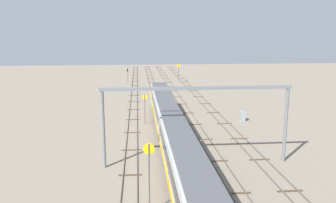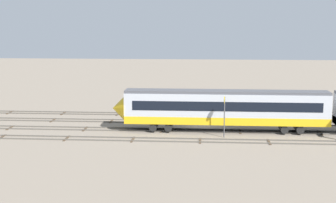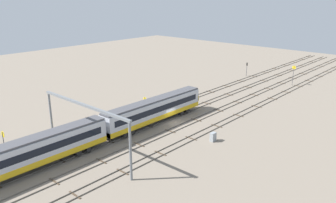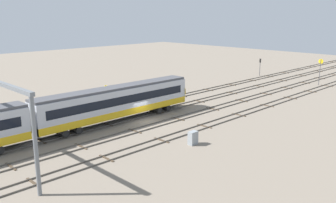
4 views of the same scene
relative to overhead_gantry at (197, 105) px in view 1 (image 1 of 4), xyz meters
name	(u,v)px [view 1 (image 1 of 4)]	position (x,y,z in m)	size (l,w,h in m)	color
ground_plane	(176,119)	(20.17, -0.12, -6.64)	(203.93, 203.93, 0.00)	gray
track_near_foreground	(219,117)	(20.17, -7.43, -6.57)	(187.93, 2.40, 0.16)	#59544C
track_second_near	(191,118)	(20.17, -2.56, -6.57)	(187.93, 2.40, 0.16)	#59544C
track_with_train	(162,119)	(20.17, 2.31, -6.57)	(187.93, 2.40, 0.16)	#59544C
track_second_far	(133,119)	(20.17, 7.18, -6.57)	(187.93, 2.40, 0.16)	#59544C
overhead_gantry	(197,105)	(0.00, 0.00, 0.00)	(0.40, 20.51, 8.68)	slate
speed_sign_near_foreground	(149,169)	(-9.87, 5.48, -2.90)	(0.14, 0.90, 5.87)	#4C4C51
speed_sign_mid_trackside	(179,70)	(63.21, -5.69, -3.08)	(0.14, 0.98, 5.42)	#4C4C51
speed_sign_far_trackside	(145,105)	(17.51, 5.24, -3.66)	(0.14, 0.81, 4.71)	#4C4C51
signal_light_trackside_departure	(128,73)	(64.59, 9.24, -3.96)	(0.31, 0.32, 4.07)	#4C4C51
relay_cabinet	(243,116)	(17.90, -10.86, -5.87)	(1.10, 0.70, 1.54)	gray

